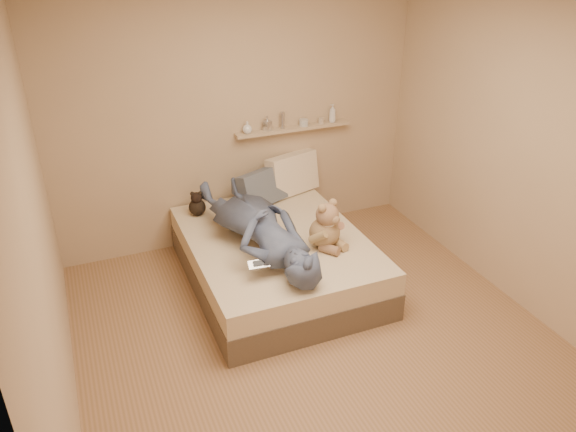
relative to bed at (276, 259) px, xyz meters
name	(u,v)px	position (x,y,z in m)	size (l,w,h in m)	color
room	(325,192)	(0.00, -0.93, 1.08)	(3.80, 3.80, 3.80)	#966D4D
bed	(276,259)	(0.00, 0.00, 0.00)	(1.50, 1.90, 0.45)	brown
game_console	(259,264)	(-0.36, -0.57, 0.37)	(0.17, 0.08, 0.06)	#ABACB2
teddy_bear	(326,228)	(0.34, -0.31, 0.40)	(0.35, 0.36, 0.43)	#917550
dark_plush	(197,205)	(-0.53, 0.69, 0.33)	(0.16, 0.16, 0.25)	black
pillow_cream	(292,174)	(0.51, 0.83, 0.43)	(0.55, 0.16, 0.40)	beige
pillow_grey	(262,188)	(0.13, 0.69, 0.40)	(0.50, 0.14, 0.34)	#555B67
person	(259,226)	(-0.19, -0.09, 0.43)	(0.61, 1.68, 0.40)	#4E5A7B
wall_shelf	(293,129)	(0.55, 0.91, 0.88)	(1.20, 0.12, 0.03)	tan
shelf_bottles	(289,121)	(0.50, 0.91, 0.96)	(1.01, 0.12, 0.18)	silver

